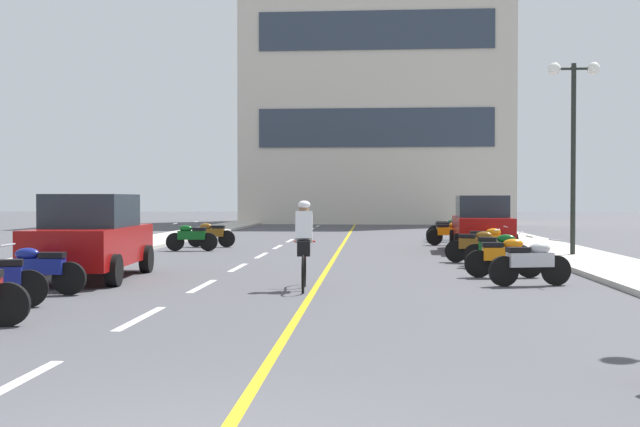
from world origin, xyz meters
name	(u,v)px	position (x,y,z in m)	size (l,w,h in m)	color
ground_plane	(332,249)	(0.00, 21.00, 0.00)	(140.00, 140.00, 0.00)	#47474C
curb_left	(150,242)	(-7.20, 24.00, 0.06)	(2.40, 72.00, 0.12)	#B7B2A8
curb_right	(529,243)	(7.20, 24.00, 0.06)	(2.40, 72.00, 0.12)	#B7B2A8
lane_dash_0	(8,387)	(-2.00, 2.00, 0.00)	(0.14, 2.20, 0.01)	silver
lane_dash_1	(141,318)	(-2.00, 6.00, 0.00)	(0.14, 2.20, 0.01)	silver
lane_dash_2	(202,286)	(-2.00, 10.00, 0.00)	(0.14, 2.20, 0.01)	silver
lane_dash_3	(238,267)	(-2.00, 14.00, 0.00)	(0.14, 2.20, 0.01)	silver
lane_dash_4	(261,255)	(-2.00, 18.00, 0.00)	(0.14, 2.20, 0.01)	silver
lane_dash_5	(278,247)	(-2.00, 22.00, 0.00)	(0.14, 2.20, 0.01)	silver
lane_dash_6	(290,241)	(-2.00, 26.00, 0.00)	(0.14, 2.20, 0.01)	silver
lane_dash_7	(299,236)	(-2.00, 30.00, 0.00)	(0.14, 2.20, 0.01)	silver
lane_dash_8	(307,232)	(-2.00, 34.00, 0.00)	(0.14, 2.20, 0.01)	silver
lane_dash_9	(313,229)	(-2.00, 38.00, 0.00)	(0.14, 2.20, 0.01)	silver
lane_dash_10	(318,226)	(-2.00, 42.00, 0.00)	(0.14, 2.20, 0.01)	silver
lane_dash_11	(322,224)	(-2.00, 46.00, 0.00)	(0.14, 2.20, 0.01)	silver
centre_line_yellow	(343,244)	(0.25, 24.00, 0.00)	(0.12, 66.00, 0.01)	gold
office_building	(375,74)	(1.59, 49.30, 10.57)	(18.27, 8.71, 21.15)	beige
street_lamp_mid	(574,115)	(7.11, 17.49, 4.11)	(1.46, 0.36, 5.51)	black
parked_car_near	(92,236)	(-4.66, 11.15, 0.92)	(2.16, 4.31, 1.82)	black
parked_car_mid	(482,223)	(4.93, 20.40, 0.92)	(2.10, 4.28, 1.82)	black
motorcycle_3	(38,269)	(-4.62, 8.42, 0.47)	(1.70, 0.60, 0.92)	black
motorcycle_4	(531,262)	(4.47, 10.48, 0.47)	(1.68, 0.66, 0.92)	black
motorcycle_5	(504,256)	(4.22, 12.02, 0.47)	(1.70, 0.60, 0.92)	black
motorcycle_6	(498,250)	(4.44, 14.14, 0.47)	(1.65, 0.77, 0.92)	black
motorcycle_7	(477,245)	(4.14, 15.72, 0.47)	(1.63, 0.81, 0.92)	black
motorcycle_8	(487,241)	(4.70, 17.75, 0.47)	(1.70, 0.60, 0.92)	black
motorcycle_9	(191,237)	(-4.58, 19.78, 0.47)	(1.70, 0.60, 0.92)	black
motorcycle_10	(211,234)	(-4.34, 21.73, 0.47)	(1.70, 0.60, 0.92)	black
motorcycle_11	(450,233)	(4.20, 23.36, 0.47)	(1.70, 0.60, 0.92)	black
motorcycle_12	(448,230)	(4.35, 25.49, 0.47)	(1.70, 0.60, 0.92)	black
motorcycle_13	(448,229)	(4.51, 27.04, 0.47)	(1.70, 0.60, 0.92)	black
cyclist_rider	(304,243)	(0.05, 9.59, 0.89)	(0.42, 1.77, 1.71)	black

